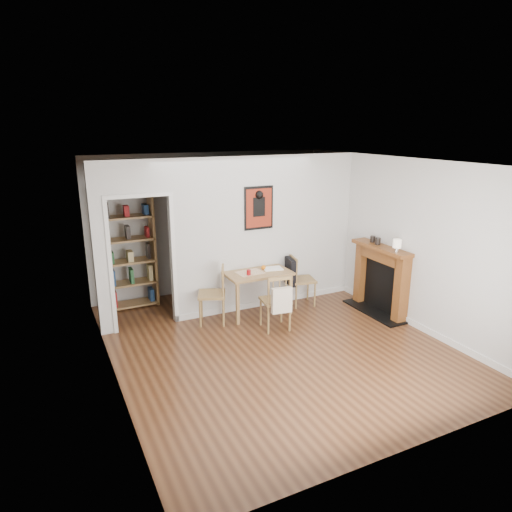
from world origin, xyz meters
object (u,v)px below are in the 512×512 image
notebook (273,269)px  chair_front (276,301)px  dining_table (257,277)px  ceramic_jar_b (373,239)px  chair_right (301,280)px  fireplace (381,277)px  bookshelf (129,251)px  red_glass (249,272)px  orange_fruit (263,267)px  ceramic_jar_a (378,241)px  mantel_lamp (397,244)px  chair_left (212,295)px

notebook → chair_front: bearing=-114.4°
dining_table → ceramic_jar_b: ceramic_jar_b is taller
chair_right → fireplace: size_ratio=0.71×
dining_table → chair_right: size_ratio=1.21×
bookshelf → dining_table: bearing=-34.0°
chair_right → fireplace: (1.04, -0.85, 0.15)m
red_glass → orange_fruit: bearing=24.9°
chair_front → bookshelf: bearing=133.4°
bookshelf → ceramic_jar_b: size_ratio=19.10×
orange_fruit → chair_front: bearing=-102.3°
chair_right → ceramic_jar_a: 1.46m
bookshelf → orange_fruit: size_ratio=27.16×
chair_front → mantel_lamp: 2.08m
ceramic_jar_b → notebook: bearing=159.8°
chair_left → ceramic_jar_a: bearing=-14.9°
chair_right → ceramic_jar_b: bearing=-29.6°
notebook → mantel_lamp: 2.04m
ceramic_jar_b → chair_right: bearing=150.4°
chair_left → chair_front: (0.80, -0.65, -0.01)m
bookshelf → chair_left: bearing=-51.4°
chair_right → mantel_lamp: mantel_lamp is taller
mantel_lamp → ceramic_jar_a: bearing=83.9°
dining_table → fireplace: size_ratio=0.86×
fireplace → notebook: bearing=151.9°
fireplace → ceramic_jar_b: bearing=91.9°
chair_left → bookshelf: 1.71m
dining_table → fireplace: 2.08m
dining_table → chair_left: size_ratio=1.15×
notebook → ceramic_jar_a: 1.80m
chair_left → chair_right: 1.68m
mantel_lamp → chair_left: bearing=155.1°
red_glass → ceramic_jar_a: bearing=-17.0°
notebook → mantel_lamp: (1.51, -1.26, 0.54)m
dining_table → orange_fruit: size_ratio=14.31×
chair_left → red_glass: bearing=-7.5°
chair_right → ceramic_jar_b: size_ratio=8.32×
notebook → chair_left: bearing=-178.0°
chair_front → red_glass: chair_front is taller
red_glass → orange_fruit: size_ratio=1.19×
chair_right → red_glass: chair_right is taller
ceramic_jar_b → red_glass: bearing=167.4°
mantel_lamp → ceramic_jar_b: size_ratio=1.91×
chair_left → orange_fruit: chair_left is taller
red_glass → ceramic_jar_b: (2.10, -0.47, 0.43)m
red_glass → chair_right: bearing=6.2°
chair_right → fireplace: bearing=-39.5°
mantel_lamp → ceramic_jar_a: 0.51m
chair_left → mantel_lamp: bearing=-24.9°
notebook → ceramic_jar_a: size_ratio=2.77×
dining_table → bookshelf: size_ratio=0.53×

